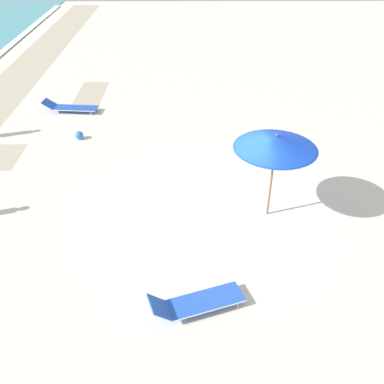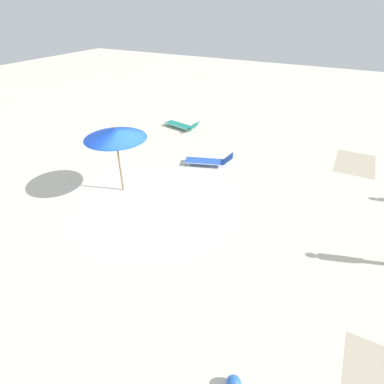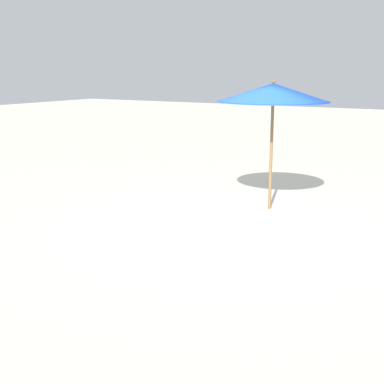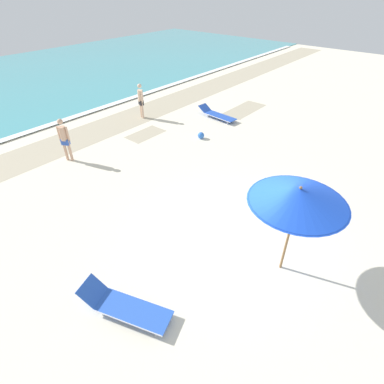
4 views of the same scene
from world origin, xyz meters
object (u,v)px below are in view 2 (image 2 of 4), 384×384
at_px(beach_umbrella, 115,134).
at_px(beach_ball, 234,384).
at_px(sun_lounger_near_water_left, 209,161).
at_px(sun_lounger_beside_umbrella, 182,125).

relative_size(beach_umbrella, beach_ball, 8.38).
bearing_deg(beach_ball, sun_lounger_near_water_left, -152.21).
height_order(sun_lounger_beside_umbrella, beach_ball, sun_lounger_beside_umbrella).
distance_m(sun_lounger_beside_umbrella, beach_ball, 13.53).
bearing_deg(sun_lounger_near_water_left, beach_ball, 8.75).
bearing_deg(beach_ball, sun_lounger_beside_umbrella, -146.72).
bearing_deg(beach_ball, beach_umbrella, -126.21).
relative_size(sun_lounger_beside_umbrella, sun_lounger_near_water_left, 1.05).
bearing_deg(beach_umbrella, sun_lounger_near_water_left, 148.60).
xyz_separation_m(beach_umbrella, sun_lounger_beside_umbrella, (-6.69, -1.12, -2.07)).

